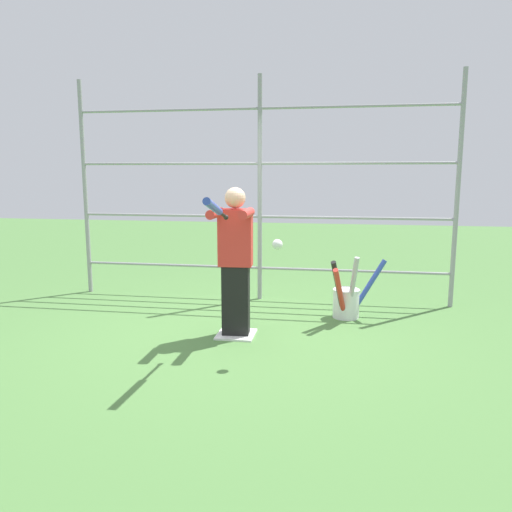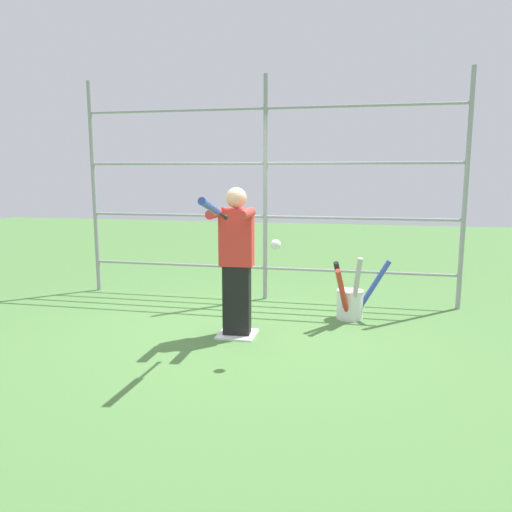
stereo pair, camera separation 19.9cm
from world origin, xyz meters
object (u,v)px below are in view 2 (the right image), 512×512
batter (236,257)px  baseball_bat_swinging (212,208)px  softball_in_flight (276,245)px  bat_bucket (351,301)px

batter → baseball_bat_swinging: bearing=91.4°
batter → baseball_bat_swinging: batter is taller
softball_in_flight → baseball_bat_swinging: bearing=35.4°
batter → baseball_bat_swinging: size_ratio=1.82×
batter → bat_bucket: bearing=-144.0°
batter → bat_bucket: size_ratio=2.02×
bat_bucket → batter: bearing=36.0°
softball_in_flight → bat_bucket: (-0.66, -1.43, -0.86)m
bat_bucket → baseball_bat_swinging: bearing=56.9°
baseball_bat_swinging → softball_in_flight: (-0.49, -0.35, -0.35)m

